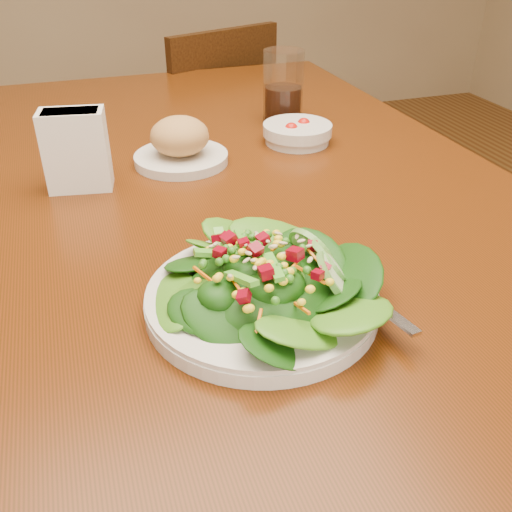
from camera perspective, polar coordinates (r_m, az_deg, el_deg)
The scene contains 8 objects.
ground_plane at distance 1.44m, azimuth -2.08°, elevation -20.14°, with size 5.00×5.00×0.00m, color brown.
dining_table at distance 1.02m, azimuth -2.78°, elevation 3.14°, with size 0.90×1.40×0.75m.
chair_far at distance 1.90m, azimuth -5.06°, elevation 10.27°, with size 0.50×0.50×0.84m.
salad_plate at distance 0.63m, azimuth 1.39°, elevation -2.94°, with size 0.26×0.26×0.07m.
bread_plate at distance 1.00m, azimuth -7.58°, elevation 10.98°, with size 0.16×0.16×0.08m.
tomato_bowl at distance 1.10m, azimuth 4.15°, elevation 12.18°, with size 0.13×0.13×0.04m.
drinking_glass at distance 1.20m, azimuth 2.73°, elevation 16.08°, with size 0.08×0.08×0.14m.
napkin_holder at distance 0.93m, azimuth -17.56°, elevation 10.23°, with size 0.10×0.07×0.12m.
Camera 1 is at (-0.24, -0.86, 1.13)m, focal length 40.00 mm.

